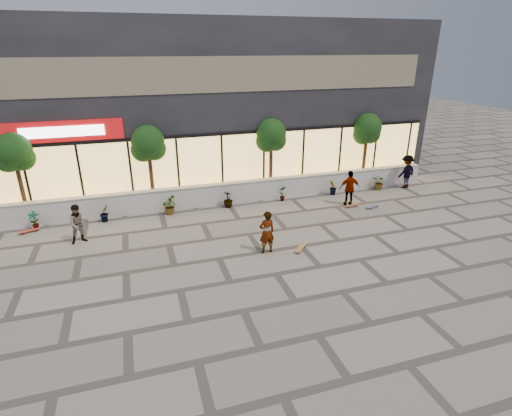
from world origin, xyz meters
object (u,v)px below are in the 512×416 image
object	(u,v)px
tree_west	(14,155)
tree_midwest	(148,145)
skateboard_right_near	(352,205)
skateboard_right_far	(373,206)
skateboard_center	(300,248)
skater_center	(267,232)
skater_left	(79,224)
skater_right_far	(406,172)
skateboard_left	(29,231)
skater_right_near	(350,188)
tree_mideast	(271,137)
tree_east	(367,131)

from	to	relation	value
tree_west	tree_midwest	bearing A→B (deg)	0.00
tree_midwest	skateboard_right_near	xyz separation A→B (m)	(9.11, -3.03, -2.91)
tree_west	skateboard_right_far	distance (m)	16.14
tree_west	skateboard_center	world-z (taller)	tree_west
skater_center	skater_left	distance (m)	7.36
skater_right_far	skateboard_left	size ratio (longest dim) A/B	2.19
tree_west	skateboard_center	xyz separation A→B (m)	(10.48, -6.33, -2.90)
skater_right_near	tree_mideast	bearing A→B (deg)	-29.22
skater_right_far	skater_left	bearing A→B (deg)	-8.36
skater_right_near	tree_west	bearing A→B (deg)	1.89
tree_east	skateboard_right_near	xyz separation A→B (m)	(-2.39, -3.03, -2.91)
tree_midwest	tree_mideast	xyz separation A→B (m)	(6.00, 0.00, 0.00)
tree_west	skater_center	distance (m)	11.24
skater_center	skateboard_right_far	bearing A→B (deg)	-162.08
skater_right_far	skateboard_right_far	xyz separation A→B (m)	(-3.30, -2.04, -0.84)
skater_right_far	skater_right_near	bearing A→B (deg)	3.33
skater_right_near	skater_right_far	bearing A→B (deg)	-149.70
skateboard_center	skater_right_near	bearing A→B (deg)	-5.31
skateboard_left	skater_center	bearing A→B (deg)	-47.32
skater_center	skateboard_left	bearing A→B (deg)	-32.48
skater_left	tree_west	bearing A→B (deg)	112.81
skater_right_far	tree_mideast	bearing A→B (deg)	-25.25
skater_left	skateboard_right_far	xyz separation A→B (m)	(13.03, -0.32, -0.72)
skater_right_far	skateboard_right_far	size ratio (longest dim) A/B	2.34
tree_midwest	skater_center	xyz separation A→B (m)	(3.69, -6.12, -2.15)
tree_midwest	skateboard_center	world-z (taller)	tree_midwest
tree_midwest	skateboard_right_far	bearing A→B (deg)	-18.99
tree_midwest	skateboard_right_far	world-z (taller)	tree_midwest
tree_mideast	skateboard_left	size ratio (longest dim) A/B	4.69
skateboard_left	skateboard_right_near	bearing A→B (deg)	-25.99
tree_midwest	skater_right_far	xyz separation A→B (m)	(13.30, -1.40, -2.07)
skater_left	skater_right_far	distance (m)	16.43
tree_midwest	skateboard_right_near	world-z (taller)	tree_midwest
skateboard_center	skateboard_right_near	bearing A→B (deg)	-7.86
tree_mideast	tree_east	distance (m)	5.50
skateboard_left	tree_midwest	bearing A→B (deg)	-3.84
tree_west	skater_left	size ratio (longest dim) A/B	2.46
skateboard_center	tree_west	bearing A→B (deg)	102.41
tree_east	skater_center	distance (m)	10.15
tree_east	skateboard_center	world-z (taller)	tree_east
tree_west	skater_left	world-z (taller)	tree_west
tree_mideast	skater_center	distance (m)	6.89
skater_left	skateboard_center	xyz separation A→B (m)	(8.01, -3.21, -0.71)
tree_mideast	skater_right_near	xyz separation A→B (m)	(3.08, -2.75, -2.12)
skater_center	skateboard_right_far	world-z (taller)	skater_center
skater_right_far	skateboard_center	bearing A→B (deg)	16.25
skateboard_center	skateboard_right_far	size ratio (longest dim) A/B	0.96
tree_midwest	skater_left	xyz separation A→B (m)	(-3.03, -3.13, -2.19)
tree_mideast	skateboard_right_near	bearing A→B (deg)	-44.21
tree_west	skateboard_left	xyz separation A→B (m)	(0.29, -1.50, -2.90)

